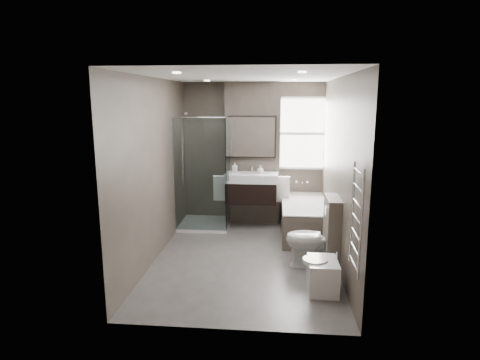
# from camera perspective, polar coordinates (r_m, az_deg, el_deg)

# --- Properties ---
(room) EXTENTS (2.70, 3.90, 2.70)m
(room) POSITION_cam_1_polar(r_m,az_deg,el_deg) (5.67, 0.76, 1.30)
(room) COLOR #534F4C
(room) RESTS_ON ground
(vanity_pier) EXTENTS (1.00, 0.25, 2.60)m
(vanity_pier) POSITION_cam_1_polar(r_m,az_deg,el_deg) (7.42, 1.81, 3.73)
(vanity_pier) COLOR #4F463E
(vanity_pier) RESTS_ON ground
(vanity) EXTENTS (0.95, 0.47, 0.66)m
(vanity) POSITION_cam_1_polar(r_m,az_deg,el_deg) (7.18, 1.62, -1.08)
(vanity) COLOR black
(vanity) RESTS_ON vanity_pier
(mirror_cabinet) EXTENTS (0.86, 0.08, 0.76)m
(mirror_cabinet) POSITION_cam_1_polar(r_m,az_deg,el_deg) (7.22, 1.75, 6.14)
(mirror_cabinet) COLOR black
(mirror_cabinet) RESTS_ON vanity_pier
(towel_left) EXTENTS (0.24, 0.06, 0.44)m
(towel_left) POSITION_cam_1_polar(r_m,az_deg,el_deg) (7.22, -2.83, -1.19)
(towel_left) COLOR silver
(towel_left) RESTS_ON vanity_pier
(towel_right) EXTENTS (0.24, 0.06, 0.44)m
(towel_right) POSITION_cam_1_polar(r_m,az_deg,el_deg) (7.15, 6.09, -1.36)
(towel_right) COLOR silver
(towel_right) RESTS_ON vanity_pier
(shower_enclosure) EXTENTS (0.90, 0.90, 2.00)m
(shower_enclosure) POSITION_cam_1_polar(r_m,az_deg,el_deg) (7.25, -4.38, -3.01)
(shower_enclosure) COLOR white
(shower_enclosure) RESTS_ON ground
(bathtub) EXTENTS (0.75, 1.60, 0.57)m
(bathtub) POSITION_cam_1_polar(r_m,az_deg,el_deg) (6.98, 9.07, -5.21)
(bathtub) COLOR #4F463E
(bathtub) RESTS_ON ground
(window) EXTENTS (0.98, 0.06, 1.33)m
(window) POSITION_cam_1_polar(r_m,az_deg,el_deg) (7.48, 8.82, 6.55)
(window) COLOR white
(window) RESTS_ON room
(toilet) EXTENTS (0.78, 0.47, 0.78)m
(toilet) POSITION_cam_1_polar(r_m,az_deg,el_deg) (5.70, 10.42, -8.33)
(toilet) COLOR white
(toilet) RESTS_ON ground
(cistern_box) EXTENTS (0.19, 0.55, 1.00)m
(cistern_box) POSITION_cam_1_polar(r_m,az_deg,el_deg) (5.67, 12.92, -7.36)
(cistern_box) COLOR #4F463E
(cistern_box) RESTS_ON ground
(bidet) EXTENTS (0.42, 0.49, 0.51)m
(bidet) POSITION_cam_1_polar(r_m,az_deg,el_deg) (5.10, 11.60, -13.06)
(bidet) COLOR white
(bidet) RESTS_ON ground
(towel_radiator) EXTENTS (0.03, 0.49, 1.10)m
(towel_radiator) POSITION_cam_1_polar(r_m,az_deg,el_deg) (4.22, 16.24, -5.29)
(towel_radiator) COLOR silver
(towel_radiator) RESTS_ON room
(soap_bottle_a) EXTENTS (0.08, 0.09, 0.19)m
(soap_bottle_a) POSITION_cam_1_polar(r_m,az_deg,el_deg) (7.18, -0.74, 1.79)
(soap_bottle_a) COLOR white
(soap_bottle_a) RESTS_ON vanity
(soap_bottle_b) EXTENTS (0.11, 0.11, 0.14)m
(soap_bottle_b) POSITION_cam_1_polar(r_m,az_deg,el_deg) (7.14, 2.92, 1.54)
(soap_bottle_b) COLOR white
(soap_bottle_b) RESTS_ON vanity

